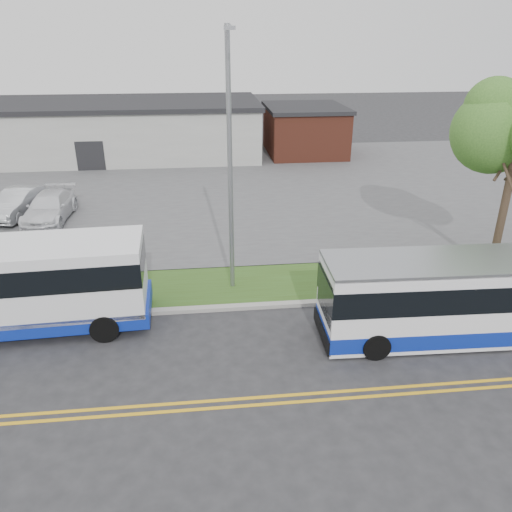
{
  "coord_description": "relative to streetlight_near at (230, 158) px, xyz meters",
  "views": [
    {
      "loc": [
        2.01,
        -14.86,
        9.35
      ],
      "look_at": [
        3.88,
        2.22,
        1.6
      ],
      "focal_mm": 35.0,
      "sensor_mm": 36.0,
      "label": 1
    }
  ],
  "objects": [
    {
      "name": "ground",
      "position": [
        -3.0,
        -2.73,
        -5.23
      ],
      "size": [
        140.0,
        140.0,
        0.0
      ],
      "primitive_type": "plane",
      "color": "#28282B",
      "rests_on": "ground"
    },
    {
      "name": "lane_line_north",
      "position": [
        -3.0,
        -6.58,
        -5.23
      ],
      "size": [
        70.0,
        0.12,
        0.01
      ],
      "primitive_type": "cube",
      "color": "gold",
      "rests_on": "ground"
    },
    {
      "name": "lane_line_south",
      "position": [
        -3.0,
        -6.88,
        -5.23
      ],
      "size": [
        70.0,
        0.12,
        0.01
      ],
      "primitive_type": "cube",
      "color": "gold",
      "rests_on": "ground"
    },
    {
      "name": "curb",
      "position": [
        -3.0,
        -1.63,
        -5.16
      ],
      "size": [
        80.0,
        0.3,
        0.15
      ],
      "primitive_type": "cube",
      "color": "#9E9B93",
      "rests_on": "ground"
    },
    {
      "name": "verge",
      "position": [
        -3.0,
        0.17,
        -5.18
      ],
      "size": [
        80.0,
        3.3,
        0.1
      ],
      "primitive_type": "cube",
      "color": "#344E1A",
      "rests_on": "ground"
    },
    {
      "name": "parking_lot",
      "position": [
        -3.0,
        14.27,
        -5.18
      ],
      "size": [
        80.0,
        25.0,
        0.1
      ],
      "primitive_type": "cube",
      "color": "#4C4C4F",
      "rests_on": "ground"
    },
    {
      "name": "commercial_building",
      "position": [
        -9.0,
        24.27,
        -3.05
      ],
      "size": [
        25.4,
        10.4,
        4.35
      ],
      "color": "#9E9E99",
      "rests_on": "ground"
    },
    {
      "name": "brick_wing",
      "position": [
        7.5,
        23.27,
        -3.27
      ],
      "size": [
        6.3,
        7.3,
        3.9
      ],
      "color": "brown",
      "rests_on": "ground"
    },
    {
      "name": "streetlight_near",
      "position": [
        0.0,
        0.0,
        0.0
      ],
      "size": [
        0.35,
        1.53,
        9.5
      ],
      "color": "gray",
      "rests_on": "verge"
    },
    {
      "name": "shuttle_bus",
      "position": [
        -6.39,
        -2.09,
        -3.59
      ],
      "size": [
        8.17,
        3.04,
        3.08
      ],
      "rotation": [
        0.0,
        0.0,
        0.05
      ],
      "color": "#0D2595",
      "rests_on": "ground"
    },
    {
      "name": "transit_bus",
      "position": [
        7.71,
        -4.15,
        -3.81
      ],
      "size": [
        10.21,
        2.68,
        2.82
      ],
      "rotation": [
        0.0,
        0.0,
        -0.03
      ],
      "color": "white",
      "rests_on": "ground"
    },
    {
      "name": "pedestrian",
      "position": [
        -7.09,
        -0.83,
        -4.26
      ],
      "size": [
        0.71,
        0.53,
        1.75
      ],
      "primitive_type": "imported",
      "rotation": [
        0.0,
        0.0,
        3.34
      ],
      "color": "black",
      "rests_on": "verge"
    },
    {
      "name": "parked_car_a",
      "position": [
        -11.03,
        9.59,
        -4.4
      ],
      "size": [
        2.54,
        4.7,
        1.47
      ],
      "primitive_type": "imported",
      "rotation": [
        0.0,
        0.0,
        -0.23
      ],
      "color": "#B9BCC1",
      "rests_on": "parking_lot"
    },
    {
      "name": "parked_car_b",
      "position": [
        -9.18,
        8.71,
        -4.42
      ],
      "size": [
        2.17,
        4.99,
        1.43
      ],
      "primitive_type": "imported",
      "rotation": [
        0.0,
        0.0,
        -0.03
      ],
      "color": "white",
      "rests_on": "parking_lot"
    },
    {
      "name": "grocery_bag_left",
      "position": [
        -7.39,
        -1.08,
        -4.97
      ],
      "size": [
        0.32,
        0.32,
        0.32
      ],
      "primitive_type": "sphere",
      "color": "white",
      "rests_on": "verge"
    },
    {
      "name": "grocery_bag_right",
      "position": [
        -6.79,
        -0.58,
        -4.97
      ],
      "size": [
        0.32,
        0.32,
        0.32
      ],
      "primitive_type": "sphere",
      "color": "white",
      "rests_on": "verge"
    }
  ]
}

